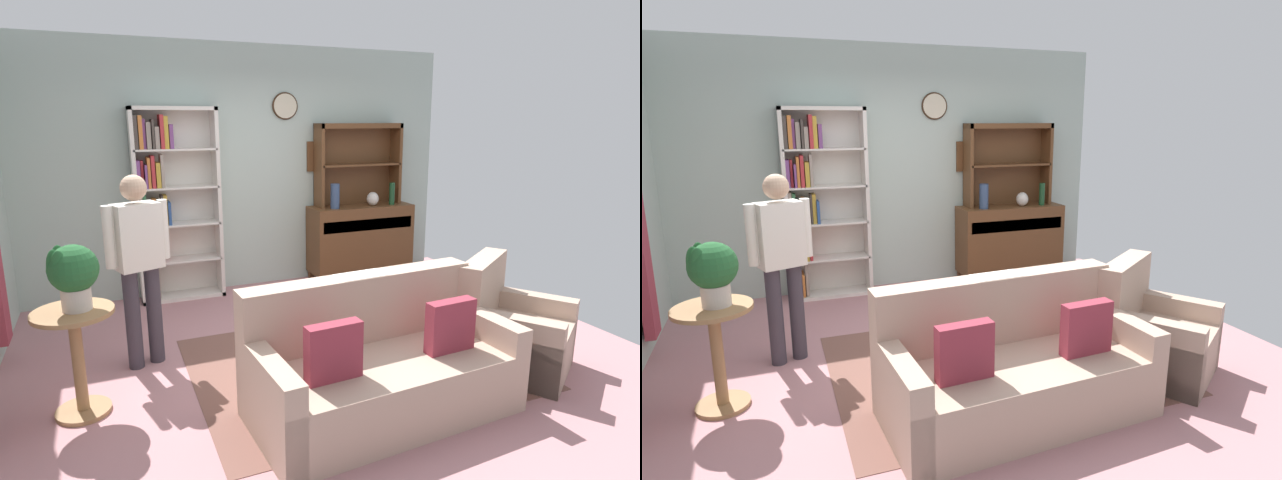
# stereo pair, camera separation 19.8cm
# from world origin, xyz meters

# --- Properties ---
(ground_plane) EXTENTS (5.40, 4.60, 0.02)m
(ground_plane) POSITION_xyz_m (0.00, 0.00, -0.01)
(ground_plane) COLOR #B27A7F
(wall_back) EXTENTS (5.00, 0.09, 2.80)m
(wall_back) POSITION_xyz_m (0.01, 2.13, 1.40)
(wall_back) COLOR #ADC1B7
(wall_back) RESTS_ON ground_plane
(area_rug) EXTENTS (2.60, 2.04, 0.01)m
(area_rug) POSITION_xyz_m (0.20, -0.30, 0.00)
(area_rug) COLOR brown
(area_rug) RESTS_ON ground_plane
(bookshelf) EXTENTS (0.90, 0.30, 2.10)m
(bookshelf) POSITION_xyz_m (-0.94, 1.94, 1.11)
(bookshelf) COLOR silver
(bookshelf) RESTS_ON ground_plane
(sideboard) EXTENTS (1.30, 0.45, 0.92)m
(sideboard) POSITION_xyz_m (1.36, 1.86, 0.51)
(sideboard) COLOR brown
(sideboard) RESTS_ON ground_plane
(sideboard_hutch) EXTENTS (1.10, 0.26, 1.00)m
(sideboard_hutch) POSITION_xyz_m (1.36, 1.97, 1.56)
(sideboard_hutch) COLOR brown
(sideboard_hutch) RESTS_ON sideboard
(vase_tall) EXTENTS (0.11, 0.11, 0.30)m
(vase_tall) POSITION_xyz_m (0.97, 1.78, 1.07)
(vase_tall) COLOR #33476B
(vase_tall) RESTS_ON sideboard
(vase_round) EXTENTS (0.15, 0.15, 0.17)m
(vase_round) POSITION_xyz_m (1.49, 1.79, 1.01)
(vase_round) COLOR beige
(vase_round) RESTS_ON sideboard
(bottle_wine) EXTENTS (0.07, 0.07, 0.28)m
(bottle_wine) POSITION_xyz_m (1.75, 1.77, 1.06)
(bottle_wine) COLOR #194223
(bottle_wine) RESTS_ON sideboard
(couch_floral) EXTENTS (1.85, 0.96, 0.90)m
(couch_floral) POSITION_xyz_m (0.04, -0.98, 0.31)
(couch_floral) COLOR tan
(couch_floral) RESTS_ON ground_plane
(armchair_floral) EXTENTS (1.06, 1.07, 0.88)m
(armchair_floral) POSITION_xyz_m (1.33, -0.83, 0.29)
(armchair_floral) COLOR tan
(armchair_floral) RESTS_ON ground_plane
(plant_stand) EXTENTS (0.52, 0.52, 0.75)m
(plant_stand) POSITION_xyz_m (-1.85, -0.23, 0.46)
(plant_stand) COLOR #997047
(plant_stand) RESTS_ON ground_plane
(potted_plant_large) EXTENTS (0.32, 0.32, 0.44)m
(potted_plant_large) POSITION_xyz_m (-1.83, -0.23, 1.00)
(potted_plant_large) COLOR beige
(potted_plant_large) RESTS_ON plant_stand
(person_reading) EXTENTS (0.52, 0.30, 1.56)m
(person_reading) POSITION_xyz_m (-1.38, 0.36, 0.91)
(person_reading) COLOR #38333D
(person_reading) RESTS_ON ground_plane
(coffee_table) EXTENTS (0.80, 0.50, 0.42)m
(coffee_table) POSITION_xyz_m (0.25, -0.22, 0.35)
(coffee_table) COLOR brown
(coffee_table) RESTS_ON ground_plane
(book_stack) EXTENTS (0.22, 0.16, 0.05)m
(book_stack) POSITION_xyz_m (0.19, -0.30, 0.45)
(book_stack) COLOR #723F7F
(book_stack) RESTS_ON coffee_table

